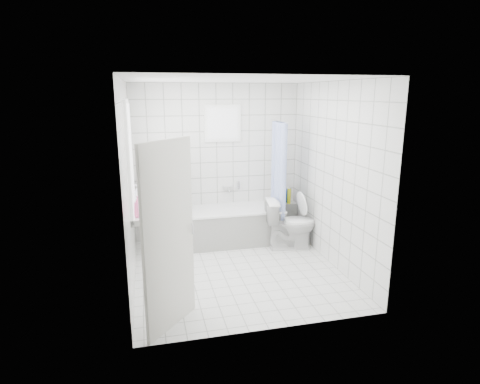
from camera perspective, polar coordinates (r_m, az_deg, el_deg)
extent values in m
plane|color=white|center=(5.77, -0.41, -11.07)|extent=(3.00, 3.00, 0.00)
plane|color=white|center=(5.24, -0.46, 15.70)|extent=(3.00, 3.00, 0.00)
cube|color=white|center=(6.80, -3.30, 4.24)|extent=(2.80, 0.02, 2.60)
cube|color=white|center=(3.95, 4.50, -2.81)|extent=(2.80, 0.02, 2.60)
cube|color=white|center=(5.23, -15.56, 0.84)|extent=(0.02, 3.00, 2.60)
cube|color=white|center=(5.82, 13.12, 2.29)|extent=(0.02, 3.00, 2.60)
cube|color=white|center=(5.46, -15.20, 4.62)|extent=(0.01, 0.90, 1.40)
cube|color=white|center=(6.69, -2.46, 9.71)|extent=(0.50, 0.01, 0.50)
cube|color=white|center=(5.62, -14.27, -2.81)|extent=(0.18, 1.02, 0.08)
cube|color=silver|center=(4.18, -10.07, -6.40)|extent=(0.56, 0.63, 2.00)
cube|color=white|center=(6.70, -1.92, -4.92)|extent=(1.82, 0.75, 0.55)
cube|color=white|center=(6.62, -1.94, -2.54)|extent=(1.84, 0.77, 0.03)
cube|color=white|center=(6.40, -10.53, -1.61)|extent=(0.15, 0.85, 1.50)
cube|color=white|center=(7.23, 6.30, -3.61)|extent=(0.40, 0.24, 0.55)
imported|color=white|center=(6.48, 7.19, -4.51)|extent=(0.84, 0.55, 0.80)
cylinder|color=silver|center=(6.57, 5.49, 10.02)|extent=(0.02, 0.80, 0.02)
cube|color=silver|center=(6.88, -1.70, 0.55)|extent=(0.18, 0.06, 0.06)
imported|color=#D05186|center=(5.24, -14.30, -2.01)|extent=(0.15, 0.15, 0.28)
imported|color=white|center=(5.72, -14.28, -0.48)|extent=(0.13, 0.12, 0.31)
imported|color=#CB65AF|center=(5.87, -14.24, -0.72)|extent=(0.12, 0.12, 0.19)
imported|color=silver|center=(5.57, -14.25, -1.63)|extent=(0.19, 0.19, 0.17)
cylinder|color=#178F1B|center=(7.05, 6.30, -0.80)|extent=(0.06, 0.06, 0.22)
cylinder|color=yellow|center=(7.06, 6.99, -0.58)|extent=(0.06, 0.06, 0.27)
cylinder|color=#163AB7|center=(7.14, 6.82, -0.53)|extent=(0.06, 0.06, 0.24)
cylinder|color=red|center=(7.13, 5.82, -0.56)|extent=(0.06, 0.06, 0.23)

